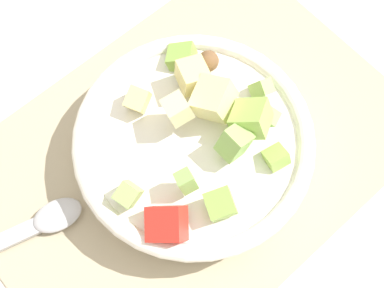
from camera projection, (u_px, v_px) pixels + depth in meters
ground_plane at (190, 152)px, 0.62m from camera, size 2.40×2.40×0.00m
placemat at (190, 152)px, 0.62m from camera, size 0.50×0.36×0.01m
salad_bowl at (193, 145)px, 0.58m from camera, size 0.27×0.27×0.10m
serving_spoon at (20, 233)px, 0.58m from camera, size 0.22×0.08×0.01m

